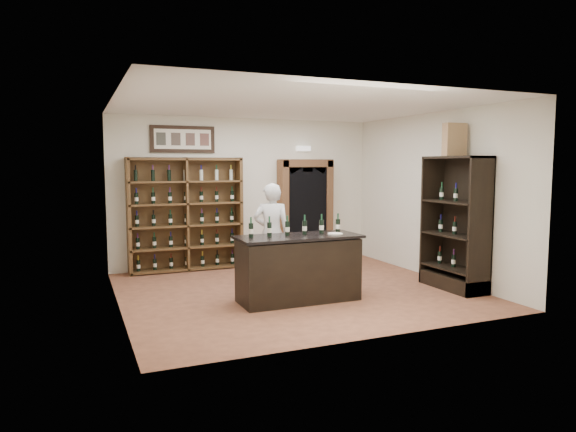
% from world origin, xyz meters
% --- Properties ---
extents(floor, '(5.50, 5.50, 0.00)m').
position_xyz_m(floor, '(0.00, 0.00, 0.00)').
color(floor, '#96583C').
rests_on(floor, ground).
extents(ceiling, '(5.50, 5.50, 0.00)m').
position_xyz_m(ceiling, '(0.00, 0.00, 3.00)').
color(ceiling, white).
rests_on(ceiling, wall_back).
extents(wall_back, '(5.50, 0.04, 3.00)m').
position_xyz_m(wall_back, '(0.00, 2.50, 1.50)').
color(wall_back, silver).
rests_on(wall_back, ground).
extents(wall_left, '(0.04, 5.00, 3.00)m').
position_xyz_m(wall_left, '(-2.75, 0.00, 1.50)').
color(wall_left, silver).
rests_on(wall_left, ground).
extents(wall_right, '(0.04, 5.00, 3.00)m').
position_xyz_m(wall_right, '(2.75, 0.00, 1.50)').
color(wall_right, silver).
rests_on(wall_right, ground).
extents(wine_shelf, '(2.20, 0.38, 2.20)m').
position_xyz_m(wine_shelf, '(-1.30, 2.33, 1.10)').
color(wine_shelf, brown).
rests_on(wine_shelf, ground).
extents(framed_picture, '(1.25, 0.04, 0.52)m').
position_xyz_m(framed_picture, '(-1.30, 2.47, 2.55)').
color(framed_picture, black).
rests_on(framed_picture, wall_back).
extents(arched_doorway, '(1.17, 0.35, 2.17)m').
position_xyz_m(arched_doorway, '(1.25, 2.33, 1.14)').
color(arched_doorway, black).
rests_on(arched_doorway, ground).
extents(emergency_light, '(0.30, 0.10, 0.10)m').
position_xyz_m(emergency_light, '(1.25, 2.42, 2.40)').
color(emergency_light, white).
rests_on(emergency_light, wall_back).
extents(tasting_counter, '(1.88, 0.78, 1.00)m').
position_xyz_m(tasting_counter, '(-0.20, -0.60, 0.49)').
color(tasting_counter, black).
rests_on(tasting_counter, ground).
extents(counter_bottle_0, '(0.07, 0.07, 0.30)m').
position_xyz_m(counter_bottle_0, '(-0.92, -0.50, 1.11)').
color(counter_bottle_0, black).
rests_on(counter_bottle_0, tasting_counter).
extents(counter_bottle_1, '(0.07, 0.07, 0.30)m').
position_xyz_m(counter_bottle_1, '(-0.63, -0.50, 1.11)').
color(counter_bottle_1, black).
rests_on(counter_bottle_1, tasting_counter).
extents(counter_bottle_2, '(0.07, 0.07, 0.30)m').
position_xyz_m(counter_bottle_2, '(-0.34, -0.50, 1.11)').
color(counter_bottle_2, black).
rests_on(counter_bottle_2, tasting_counter).
extents(counter_bottle_3, '(0.07, 0.07, 0.30)m').
position_xyz_m(counter_bottle_3, '(-0.06, -0.50, 1.11)').
color(counter_bottle_3, black).
rests_on(counter_bottle_3, tasting_counter).
extents(counter_bottle_4, '(0.07, 0.07, 0.30)m').
position_xyz_m(counter_bottle_4, '(0.23, -0.50, 1.11)').
color(counter_bottle_4, black).
rests_on(counter_bottle_4, tasting_counter).
extents(counter_bottle_5, '(0.07, 0.07, 0.30)m').
position_xyz_m(counter_bottle_5, '(0.52, -0.50, 1.11)').
color(counter_bottle_5, black).
rests_on(counter_bottle_5, tasting_counter).
extents(side_cabinet, '(0.48, 1.20, 2.20)m').
position_xyz_m(side_cabinet, '(2.52, -0.90, 0.75)').
color(side_cabinet, black).
rests_on(side_cabinet, ground).
extents(shopkeeper, '(0.75, 0.63, 1.75)m').
position_xyz_m(shopkeeper, '(-0.16, 0.64, 0.87)').
color(shopkeeper, silver).
rests_on(shopkeeper, ground).
extents(plate, '(0.23, 0.23, 0.02)m').
position_xyz_m(plate, '(0.37, -0.70, 1.01)').
color(plate, white).
rests_on(plate, tasting_counter).
extents(wine_crate, '(0.39, 0.18, 0.54)m').
position_xyz_m(wine_crate, '(2.48, -0.83, 2.47)').
color(wine_crate, tan).
rests_on(wine_crate, side_cabinet).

